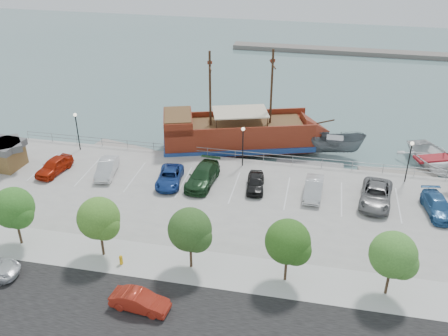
# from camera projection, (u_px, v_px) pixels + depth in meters

# --- Properties ---
(ground) EXTENTS (160.00, 160.00, 0.00)m
(ground) POSITION_uv_depth(u_px,v_px,m) (230.00, 208.00, 46.17)
(ground) COLOR slate
(street) EXTENTS (100.00, 8.00, 0.04)m
(street) POSITION_uv_depth(u_px,v_px,m) (182.00, 328.00, 31.93)
(street) COLOR black
(street) RESTS_ON land_slab
(sidewalk) EXTENTS (100.00, 4.00, 0.05)m
(sidewalk) POSITION_uv_depth(u_px,v_px,m) (204.00, 268.00, 37.09)
(sidewalk) COLOR silver
(sidewalk) RESTS_ON land_slab
(seawall_railing) EXTENTS (50.00, 0.06, 1.00)m
(seawall_railing) POSITION_uv_depth(u_px,v_px,m) (245.00, 155.00, 52.14)
(seawall_railing) COLOR gray
(seawall_railing) RESTS_ON land_slab
(far_shore) EXTENTS (40.00, 3.00, 0.80)m
(far_shore) POSITION_uv_depth(u_px,v_px,m) (341.00, 51.00, 91.46)
(far_shore) COLOR #685F57
(far_shore) RESTS_ON ground
(pirate_ship) EXTENTS (19.46, 10.55, 12.06)m
(pirate_ship) POSITION_uv_depth(u_px,v_px,m) (250.00, 134.00, 55.57)
(pirate_ship) COLOR maroon
(pirate_ship) RESTS_ON ground
(patrol_boat) EXTENTS (6.69, 2.85, 2.54)m
(patrol_boat) POSITION_uv_depth(u_px,v_px,m) (334.00, 146.00, 54.76)
(patrol_boat) COLOR slate
(patrol_boat) RESTS_ON ground
(speedboat) EXTENTS (8.27, 9.59, 1.67)m
(speedboat) POSITION_uv_depth(u_px,v_px,m) (434.00, 161.00, 52.60)
(speedboat) COLOR silver
(speedboat) RESTS_ON ground
(dock_west) EXTENTS (7.04, 3.48, 0.39)m
(dock_west) POSITION_uv_depth(u_px,v_px,m) (123.00, 149.00, 56.53)
(dock_west) COLOR gray
(dock_west) RESTS_ON ground
(dock_mid) EXTENTS (7.12, 2.20, 0.40)m
(dock_mid) POSITION_uv_depth(u_px,v_px,m) (309.00, 166.00, 52.77)
(dock_mid) COLOR gray
(dock_mid) RESTS_ON ground
(dock_east) EXTENTS (7.96, 3.01, 0.44)m
(dock_east) POSITION_uv_depth(u_px,v_px,m) (397.00, 175.00, 51.16)
(dock_east) COLOR gray
(dock_east) RESTS_ON ground
(shed) EXTENTS (3.65, 3.65, 2.73)m
(shed) POSITION_uv_depth(u_px,v_px,m) (5.00, 154.00, 50.35)
(shed) COLOR brown
(shed) RESTS_ON land_slab
(street_sedan) EXTENTS (4.17, 1.82, 1.33)m
(street_sedan) POSITION_uv_depth(u_px,v_px,m) (140.00, 301.00, 33.16)
(street_sedan) COLOR #B02918
(street_sedan) RESTS_ON street
(fire_hydrant) EXTENTS (0.28, 0.28, 0.81)m
(fire_hydrant) POSITION_uv_depth(u_px,v_px,m) (121.00, 260.00, 37.31)
(fire_hydrant) COLOR #EBAA0D
(fire_hydrant) RESTS_ON sidewalk
(lamp_post_left) EXTENTS (0.36, 0.36, 4.28)m
(lamp_post_left) POSITION_uv_depth(u_px,v_px,m) (77.00, 125.00, 53.09)
(lamp_post_left) COLOR black
(lamp_post_left) RESTS_ON land_slab
(lamp_post_mid) EXTENTS (0.36, 0.36, 4.28)m
(lamp_post_mid) POSITION_uv_depth(u_px,v_px,m) (243.00, 140.00, 49.87)
(lamp_post_mid) COLOR black
(lamp_post_mid) RESTS_ON land_slab
(lamp_post_right) EXTENTS (0.36, 0.36, 4.28)m
(lamp_post_right) POSITION_uv_depth(u_px,v_px,m) (410.00, 155.00, 47.00)
(lamp_post_right) COLOR black
(lamp_post_right) RESTS_ON land_slab
(tree_b) EXTENTS (3.30, 3.20, 5.00)m
(tree_b) POSITION_uv_depth(u_px,v_px,m) (15.00, 209.00, 38.11)
(tree_b) COLOR #473321
(tree_b) RESTS_ON sidewalk
(tree_c) EXTENTS (3.30, 3.20, 5.00)m
(tree_c) POSITION_uv_depth(u_px,v_px,m) (100.00, 220.00, 36.86)
(tree_c) COLOR #473321
(tree_c) RESTS_ON sidewalk
(tree_d) EXTENTS (3.30, 3.20, 5.00)m
(tree_d) POSITION_uv_depth(u_px,v_px,m) (192.00, 231.00, 35.61)
(tree_d) COLOR #473321
(tree_d) RESTS_ON sidewalk
(tree_e) EXTENTS (3.30, 3.20, 5.00)m
(tree_e) POSITION_uv_depth(u_px,v_px,m) (290.00, 244.00, 34.35)
(tree_e) COLOR #473321
(tree_e) RESTS_ON sidewalk
(tree_f) EXTENTS (3.30, 3.20, 5.00)m
(tree_f) POSITION_uv_depth(u_px,v_px,m) (395.00, 257.00, 33.10)
(tree_f) COLOR #473321
(tree_f) RESTS_ON sidewalk
(parked_car_a) EXTENTS (2.56, 4.70, 1.52)m
(parked_car_a) POSITION_uv_depth(u_px,v_px,m) (54.00, 166.00, 49.63)
(parked_car_a) COLOR #AB1F08
(parked_car_a) RESTS_ON land_slab
(parked_car_b) EXTENTS (2.30, 4.68, 1.48)m
(parked_car_b) POSITION_uv_depth(u_px,v_px,m) (107.00, 168.00, 49.23)
(parked_car_b) COLOR silver
(parked_car_b) RESTS_ON land_slab
(parked_car_c) EXTENTS (2.85, 5.09, 1.34)m
(parked_car_c) POSITION_uv_depth(u_px,v_px,m) (170.00, 177.00, 47.80)
(parked_car_c) COLOR navy
(parked_car_c) RESTS_ON land_slab
(parked_car_d) EXTENTS (2.72, 5.86, 1.65)m
(parked_car_d) POSITION_uv_depth(u_px,v_px,m) (203.00, 176.00, 47.70)
(parked_car_d) COLOR #19381C
(parked_car_d) RESTS_ON land_slab
(parked_car_e) EXTENTS (2.03, 4.16, 1.37)m
(parked_car_e) POSITION_uv_depth(u_px,v_px,m) (255.00, 182.00, 46.89)
(parked_car_e) COLOR black
(parked_car_e) RESTS_ON land_slab
(parked_car_f) EXTENTS (1.74, 4.60, 1.50)m
(parked_car_f) POSITION_uv_depth(u_px,v_px,m) (314.00, 188.00, 45.83)
(parked_car_f) COLOR silver
(parked_car_f) RESTS_ON land_slab
(parked_car_g) EXTENTS (3.40, 6.06, 1.60)m
(parked_car_g) POSITION_uv_depth(u_px,v_px,m) (376.00, 195.00, 44.70)
(parked_car_g) COLOR slate
(parked_car_g) RESTS_ON land_slab
(parked_car_h) EXTENTS (2.76, 5.15, 1.42)m
(parked_car_h) POSITION_uv_depth(u_px,v_px,m) (438.00, 206.00, 43.26)
(parked_car_h) COLOR #27588F
(parked_car_h) RESTS_ON land_slab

